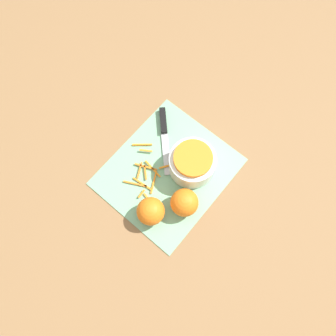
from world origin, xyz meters
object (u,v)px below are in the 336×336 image
orange_left (151,211)px  knife (164,129)px  orange_right (184,203)px  bowl_speckled (192,163)px

orange_left → knife: bearing=-147.5°
orange_left → orange_right: 0.10m
knife → orange_right: bearing=8.6°
bowl_speckled → orange_right: bearing=28.5°
orange_right → bowl_speckled: bearing=-151.5°
knife → orange_left: size_ratio=2.15×
bowl_speckled → orange_left: (0.19, 0.00, -0.00)m
bowl_speckled → orange_right: size_ratio=1.70×
orange_left → orange_right: bearing=144.7°
knife → bowl_speckled: bearing=28.3°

